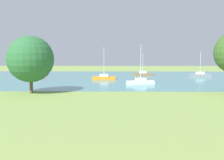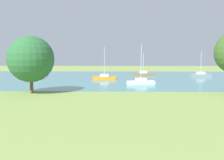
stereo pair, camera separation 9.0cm
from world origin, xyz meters
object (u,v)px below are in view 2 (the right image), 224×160
(sailboat_brown, at_px, (143,74))
(sailboat_white, at_px, (141,82))
(tree_mid_shore, at_px, (31,59))
(sailboat_red, at_px, (36,74))
(sailboat_gray, at_px, (201,75))
(sailboat_orange, at_px, (104,77))

(sailboat_brown, bearing_deg, sailboat_white, -96.80)
(sailboat_white, xyz_separation_m, tree_mid_shore, (-15.82, -10.36, 4.21))
(sailboat_red, distance_m, sailboat_gray, 38.08)
(sailboat_white, distance_m, sailboat_orange, 10.60)
(sailboat_red, distance_m, tree_mid_shore, 26.84)
(sailboat_orange, relative_size, sailboat_red, 0.84)
(sailboat_brown, bearing_deg, sailboat_red, -174.89)
(sailboat_white, distance_m, tree_mid_shore, 19.37)
(sailboat_white, bearing_deg, sailboat_brown, 83.20)
(tree_mid_shore, bearing_deg, sailboat_orange, 63.98)
(tree_mid_shore, bearing_deg, sailboat_brown, 57.18)
(sailboat_brown, distance_m, tree_mid_shore, 33.29)
(sailboat_white, relative_size, sailboat_brown, 1.28)
(sailboat_brown, distance_m, sailboat_red, 25.26)
(sailboat_orange, bearing_deg, sailboat_brown, 46.21)
(sailboat_red, relative_size, tree_mid_shore, 1.01)
(sailboat_orange, distance_m, sailboat_red, 17.74)
(sailboat_brown, relative_size, sailboat_gray, 0.95)
(sailboat_white, distance_m, sailboat_red, 27.61)
(sailboat_red, xyz_separation_m, sailboat_gray, (38.08, -0.19, -0.03))
(sailboat_orange, bearing_deg, tree_mid_shore, -116.02)
(sailboat_brown, distance_m, sailboat_gray, 13.14)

